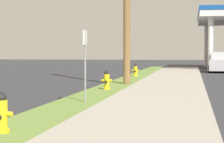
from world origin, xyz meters
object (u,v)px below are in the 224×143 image
Objects in this scene: fire_hydrant_second at (107,81)px; fire_hydrant_third at (135,71)px; street_sign_post at (85,51)px; fire_hydrant_nearest at (1,115)px; car_silver_by_near_pump at (222,63)px.

fire_hydrant_second is 9.34m from fire_hydrant_third.
fire_hydrant_third is 13.70m from street_sign_post.
fire_hydrant_nearest is at bearing -90.68° from fire_hydrant_second.
fire_hydrant_second is 4.48m from street_sign_post.
car_silver_by_near_pump is at bearing 76.57° from street_sign_post.
fire_hydrant_nearest is at bearing -90.04° from fire_hydrant_third.
fire_hydrant_nearest is 5.11m from street_sign_post.
street_sign_post reaches higher than fire_hydrant_nearest.
car_silver_by_near_pump is at bearing 56.82° from fire_hydrant_third.
fire_hydrant_third is (-0.10, 9.34, 0.00)m from fire_hydrant_second.
street_sign_post is (0.32, -13.65, 1.19)m from fire_hydrant_third.
street_sign_post is (0.33, 4.95, 1.19)m from fire_hydrant_nearest.
fire_hydrant_third is at bearing -123.18° from car_silver_by_near_pump.
fire_hydrant_third is 0.16× the size of car_silver_by_near_pump.
fire_hydrant_third is 10.29m from car_silver_by_near_pump.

